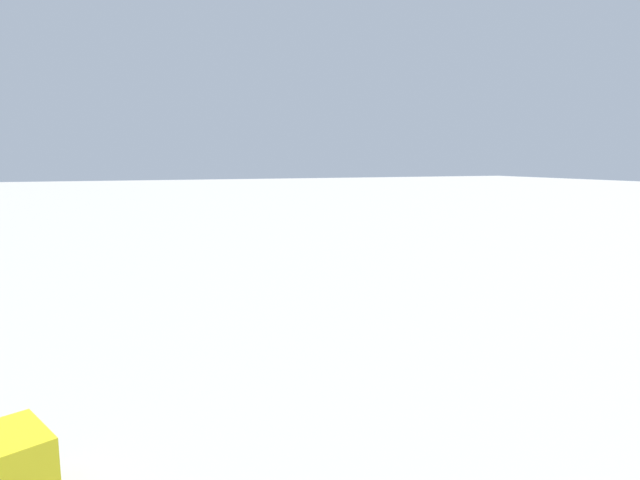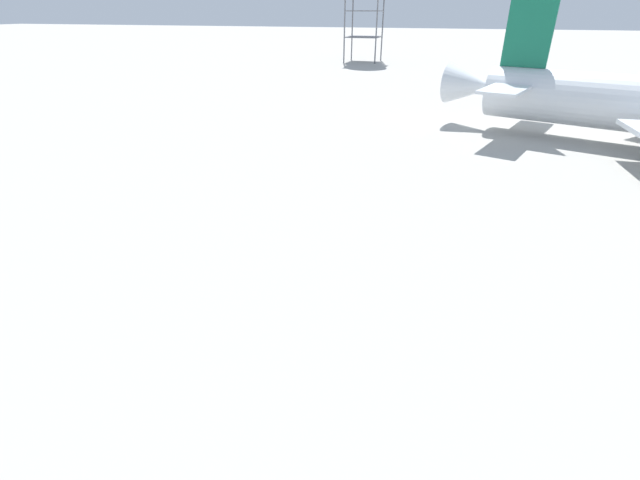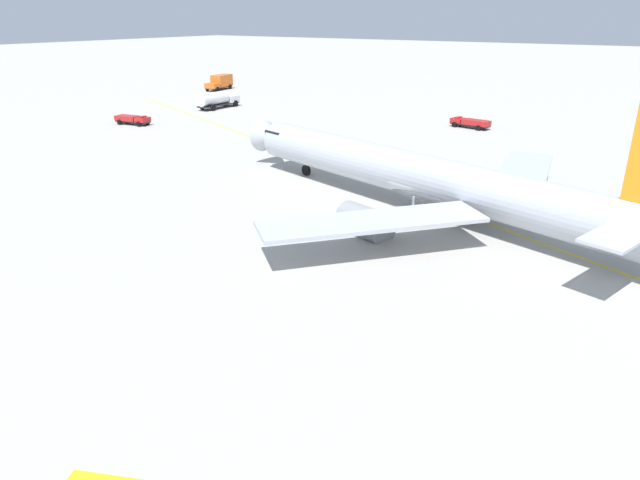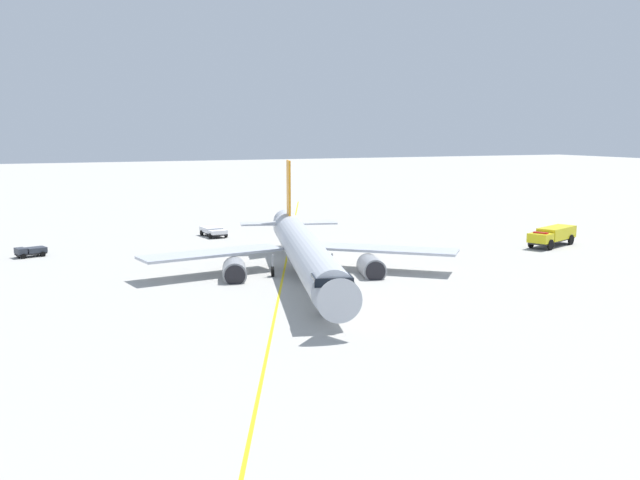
{
  "view_description": "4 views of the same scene",
  "coord_description": "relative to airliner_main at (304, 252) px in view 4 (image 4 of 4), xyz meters",
  "views": [
    {
      "loc": [
        44.62,
        -8.37,
        10.84
      ],
      "look_at": [
        52.25,
        11.07,
        7.73
      ],
      "focal_mm": 30.17,
      "sensor_mm": 36.0,
      "label": 1
    },
    {
      "loc": [
        44.23,
        8.53,
        8.55
      ],
      "look_at": [
        52.25,
        11.07,
        4.2
      ],
      "focal_mm": 25.04,
      "sensor_mm": 36.0,
      "label": 2
    },
    {
      "loc": [
        41.71,
        19.24,
        15.53
      ],
      "look_at": [
        19.32,
        4.53,
        4.81
      ],
      "focal_mm": 31.85,
      "sensor_mm": 36.0,
      "label": 3
    },
    {
      "loc": [
        -28.97,
        -67.12,
        15.49
      ],
      "look_at": [
        0.49,
        0.49,
        4.21
      ],
      "focal_mm": 40.31,
      "sensor_mm": 36.0,
      "label": 4
    }
  ],
  "objects": [
    {
      "name": "airliner_main",
      "position": [
        0.0,
        0.0,
        0.0
      ],
      "size": [
        33.92,
        44.7,
        12.11
      ],
      "rotation": [
        0.0,
        0.0,
        4.44
      ],
      "color": "#B2B7C1",
      "rests_on": "ground_plane"
    },
    {
      "name": "pushback_tug_truck",
      "position": [
        -0.8,
        33.4,
        -1.97
      ],
      "size": [
        3.16,
        5.47,
        1.3
      ],
      "rotation": [
        0.0,
        0.0,
        4.82
      ],
      "color": "#232326",
      "rests_on": "ground_plane"
    },
    {
      "name": "taxiway_centreline",
      "position": [
        -1.89,
        1.37,
        -2.78
      ],
      "size": [
        64.29,
        151.08,
        0.01
      ],
      "rotation": [
        0.0,
        0.0,
        4.31
      ],
      "color": "yellow",
      "rests_on": "ground_plane"
    },
    {
      "name": "safety_cone_near",
      "position": [
        8.41,
        28.39,
        -2.51
      ],
      "size": [
        0.36,
        0.36,
        0.55
      ],
      "color": "orange",
      "rests_on": "ground_plane"
    },
    {
      "name": "safety_cone_mid",
      "position": [
        9.79,
        33.05,
        -2.51
      ],
      "size": [
        0.36,
        0.36,
        0.55
      ],
      "color": "orange",
      "rests_on": "ground_plane"
    },
    {
      "name": "ground_plane",
      "position": [
        0.75,
        -1.89,
        -2.78
      ],
      "size": [
        600.0,
        600.0,
        0.0
      ],
      "primitive_type": "plane",
      "color": "#ADAAA3"
    },
    {
      "name": "baggage_truck_truck",
      "position": [
        -26.11,
        25.56,
        -2.07
      ],
      "size": [
        3.89,
        2.9,
        1.22
      ],
      "rotation": [
        0.0,
        0.0,
        3.45
      ],
      "color": "#232326",
      "rests_on": "ground_plane"
    },
    {
      "name": "fire_tender_truck",
      "position": [
        38.95,
        6.33,
        -1.25
      ],
      "size": [
        9.54,
        6.15,
        2.5
      ],
      "rotation": [
        0.0,
        0.0,
        3.55
      ],
      "color": "#232326",
      "rests_on": "ground_plane"
    }
  ]
}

